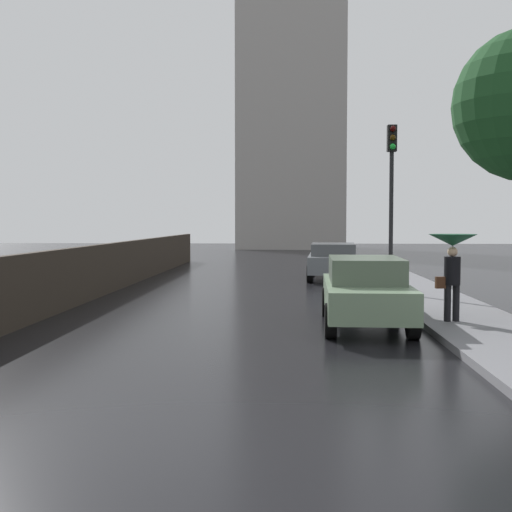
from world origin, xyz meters
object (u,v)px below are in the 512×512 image
(car_grey_near_kerb, at_px, (333,260))
(traffic_light, at_px, (392,178))
(car_green_mid_road, at_px, (365,290))
(pedestrian_with_umbrella_near, at_px, (452,252))

(car_grey_near_kerb, distance_m, traffic_light, 6.60)
(car_green_mid_road, xyz_separation_m, traffic_light, (1.33, 5.31, 2.67))
(car_grey_near_kerb, xyz_separation_m, car_green_mid_road, (-0.06, -11.19, 0.02))
(car_grey_near_kerb, relative_size, pedestrian_with_umbrella_near, 2.54)
(car_grey_near_kerb, height_order, car_green_mid_road, car_green_mid_road)
(car_green_mid_road, height_order, traffic_light, traffic_light)
(car_green_mid_road, bearing_deg, traffic_light, 77.76)
(car_grey_near_kerb, bearing_deg, pedestrian_with_umbrella_near, -78.12)
(car_grey_near_kerb, distance_m, car_green_mid_road, 11.19)
(pedestrian_with_umbrella_near, distance_m, traffic_light, 5.78)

